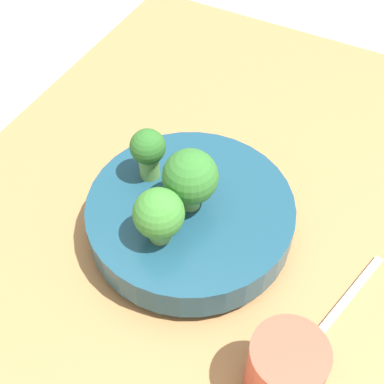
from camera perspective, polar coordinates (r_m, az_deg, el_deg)
ground_plane at (r=0.76m, az=0.51°, el=-6.46°), size 6.00×6.00×0.00m
table at (r=0.75m, az=0.52°, el=-5.56°), size 1.06×0.75×0.04m
bowl at (r=0.71m, az=0.00°, el=-2.36°), size 0.27×0.27×0.06m
broccoli_floret_left at (r=0.62m, az=-3.56°, el=-2.44°), size 0.06×0.06×0.08m
broccoli_floret_back at (r=0.69m, az=-4.71°, el=4.42°), size 0.05×0.05×0.08m
broccoli_floret_center at (r=0.65m, az=0.00°, el=1.78°), size 0.07×0.07×0.09m
cup at (r=0.60m, az=9.89°, el=-18.16°), size 0.08×0.08×0.09m
fork at (r=0.69m, az=15.50°, el=-11.81°), size 0.19×0.06×0.01m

